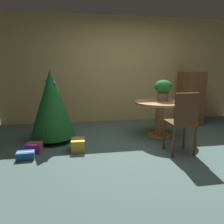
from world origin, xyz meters
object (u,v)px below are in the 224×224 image
round_dining_table (160,111)px  wooden_cabinet (190,98)px  holiday_tree (52,103)px  flower_vase (163,89)px  wooden_chair_near (183,120)px  gift_box_blue (26,155)px  gift_box_purple (34,148)px  gift_box_gold (78,145)px

round_dining_table → wooden_cabinet: (1.17, 0.94, 0.11)m
holiday_tree → wooden_cabinet: (3.23, 0.83, -0.08)m
round_dining_table → flower_vase: flower_vase is taller
round_dining_table → wooden_chair_near: size_ratio=1.02×
gift_box_blue → wooden_cabinet: 3.96m
gift_box_purple → wooden_cabinet: (3.48, 1.39, 0.55)m
wooden_chair_near → gift_box_blue: 2.45m
gift_box_blue → holiday_tree: bearing=67.5°
round_dining_table → wooden_cabinet: wooden_cabinet is taller
round_dining_table → gift_box_gold: size_ratio=3.55×
flower_vase → wooden_chair_near: bearing=-94.6°
gift_box_gold → gift_box_purple: (-0.70, 0.03, -0.01)m
round_dining_table → wooden_cabinet: size_ratio=0.79×
round_dining_table → gift_box_purple: bearing=-169.0°
flower_vase → wooden_chair_near: size_ratio=0.42×
round_dining_table → wooden_chair_near: (-0.00, -0.91, 0.04)m
wooden_chair_near → gift_box_gold: wooden_chair_near is taller
gift_box_purple → holiday_tree: bearing=65.5°
round_dining_table → gift_box_gold: 1.73m
round_dining_table → flower_vase: 0.45m
round_dining_table → holiday_tree: holiday_tree is taller
flower_vase → gift_box_purple: 2.59m
gift_box_blue → gift_box_gold: bearing=15.6°
wooden_chair_near → round_dining_table: bearing=90.0°
wooden_chair_near → gift_box_gold: bearing=165.0°
holiday_tree → wooden_cabinet: 3.33m
wooden_chair_near → wooden_cabinet: 2.19m
flower_vase → gift_box_blue: 2.74m
wooden_chair_near → gift_box_gold: size_ratio=3.49×
flower_vase → wooden_cabinet: size_ratio=0.33×
gift_box_purple → round_dining_table: bearing=11.0°
flower_vase → holiday_tree: size_ratio=0.31×
wooden_cabinet → flower_vase: bearing=-141.3°
holiday_tree → gift_box_blue: holiday_tree is taller
round_dining_table → gift_box_blue: 2.53m
wooden_chair_near → gift_box_blue: (-2.39, 0.21, -0.50)m
round_dining_table → gift_box_gold: (-1.61, -0.48, -0.42)m
wooden_chair_near → gift_box_gold: (-1.61, 0.43, -0.46)m
holiday_tree → flower_vase: bearing=-1.2°
holiday_tree → gift_box_purple: 0.88m
gift_box_purple → gift_box_gold: bearing=-2.5°
flower_vase → gift_box_purple: size_ratio=1.60×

